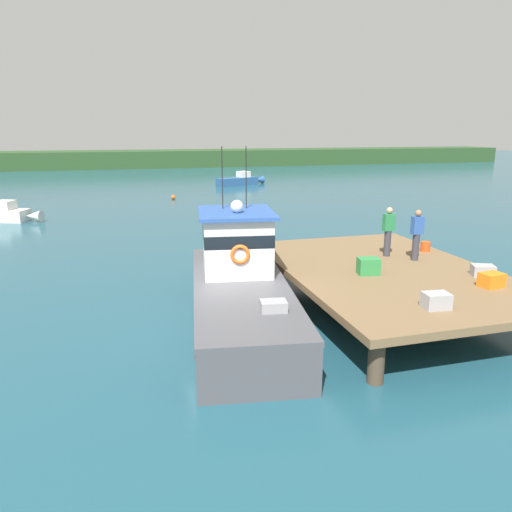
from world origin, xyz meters
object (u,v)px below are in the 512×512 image
Objects in this scene: main_fishing_boat at (239,284)px; crate_single_far at (483,271)px; moored_boat_near_channel at (240,180)px; moored_boat_mid_harbor at (1,214)px; mooring_buoy_inshore at (173,197)px; crate_stack_near_edge at (368,266)px; deckhand_further_back at (388,231)px; bait_bucket at (425,246)px; crate_stack_mid_dock at (436,301)px; crate_single_by_cleat at (491,280)px; deckhand_by_the_boat at (417,234)px.

main_fishing_boat is 6.99m from crate_single_far.
moored_boat_mid_harbor is at bearing -140.42° from moored_boat_near_channel.
moored_boat_mid_harbor is 12.77m from mooring_buoy_inshore.
crate_single_far is 26.46m from moored_boat_mid_harbor.
crate_stack_near_edge is at bearing 160.85° from crate_single_far.
main_fishing_boat is 5.51m from deckhand_further_back.
bait_bucket is (6.92, 1.22, 0.36)m from main_fishing_boat.
crate_single_far is at bearing 32.83° from crate_stack_mid_dock.
moored_boat_near_channel is at bearing 87.29° from crate_single_far.
bait_bucket is at bearing 10.01° from main_fishing_boat.
crate_single_by_cleat reaches higher than crate_single_far.
crate_stack_near_edge reaches higher than moored_boat_near_channel.
crate_stack_mid_dock is 37.86m from moored_boat_near_channel.
crate_single_by_cleat is 1.71× the size of mooring_buoy_inshore.
deckhand_by_the_boat is 0.34× the size of moored_boat_mid_harbor.
deckhand_further_back is (-1.44, 2.79, 0.70)m from crate_single_far.
crate_stack_mid_dock is 1.00× the size of crate_single_by_cleat.
deckhand_further_back reaches higher than crate_stack_near_edge.
deckhand_further_back is 0.31× the size of moored_boat_near_channel.
crate_stack_near_edge reaches higher than bait_bucket.
crate_single_far is at bearing -62.65° from deckhand_further_back.
mooring_buoy_inshore is at bearing 88.04° from main_fishing_boat.
bait_bucket is at bearing 57.83° from crate_stack_mid_dock.
deckhand_by_the_boat reaches higher than moored_boat_mid_harbor.
crate_single_far reaches higher than moored_boat_near_channel.
crate_stack_mid_dock is 2.93m from crate_stack_near_edge.
crate_stack_mid_dock is 1.71× the size of mooring_buoy_inshore.
deckhand_further_back reaches higher than crate_single_far.
moored_boat_near_channel is at bearing 82.19° from crate_stack_near_edge.
mooring_buoy_inshore is at bearing 100.37° from deckhand_further_back.
crate_stack_mid_dock is at bearing -117.32° from deckhand_by_the_boat.
deckhand_further_back reaches higher than crate_stack_mid_dock.
deckhand_by_the_boat is at bearing 62.68° from crate_stack_mid_dock.
main_fishing_boat reaches higher than deckhand_further_back.
deckhand_by_the_boat is at bearing 97.21° from crate_single_by_cleat.
bait_bucket is at bearing 80.53° from crate_single_by_cleat.
deckhand_by_the_boat is (2.03, 3.93, 0.67)m from crate_stack_mid_dock.
deckhand_by_the_boat reaches higher than mooring_buoy_inshore.
moored_boat_mid_harbor is at bearing 129.42° from crate_single_far.
crate_stack_mid_dock is at bearing -96.94° from moored_boat_near_channel.
crate_stack_mid_dock is at bearing -43.16° from main_fishing_boat.
moored_boat_near_channel is 15.05× the size of mooring_buoy_inshore.
main_fishing_boat is at bearing -103.98° from moored_boat_near_channel.
crate_single_far is at bearing 61.49° from crate_single_by_cleat.
crate_stack_mid_dock reaches higher than bait_bucket.
mooring_buoy_inshore is at bearing 100.95° from crate_single_by_cleat.
main_fishing_boat is at bearing 169.17° from crate_stack_near_edge.
crate_stack_mid_dock is 1.76× the size of bait_bucket.
moored_boat_mid_harbor is at bearing 125.34° from crate_stack_near_edge.
mooring_buoy_inshore is at bearing 102.26° from crate_single_far.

